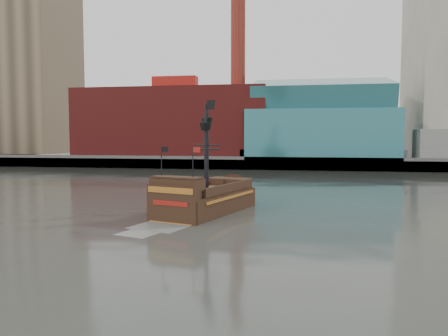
# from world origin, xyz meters

# --- Properties ---
(ground) EXTENTS (400.00, 400.00, 0.00)m
(ground) POSITION_xyz_m (0.00, 0.00, 0.00)
(ground) COLOR #2A2C27
(ground) RESTS_ON ground
(promenade_far) EXTENTS (220.00, 60.00, 2.00)m
(promenade_far) POSITION_xyz_m (0.00, 92.00, 1.00)
(promenade_far) COLOR slate
(promenade_far) RESTS_ON ground
(seawall) EXTENTS (220.00, 1.00, 2.60)m
(seawall) POSITION_xyz_m (0.00, 62.50, 1.30)
(seawall) COLOR #4C4C49
(seawall) RESTS_ON ground
(skyline) EXTENTS (149.00, 45.00, 62.00)m
(skyline) POSITION_xyz_m (5.21, 84.56, 24.55)
(skyline) COLOR brown
(skyline) RESTS_ON promenade_far
(pirate_ship) EXTENTS (8.19, 14.74, 10.58)m
(pirate_ship) POSITION_xyz_m (-2.04, 13.14, 0.96)
(pirate_ship) COLOR black
(pirate_ship) RESTS_ON ground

